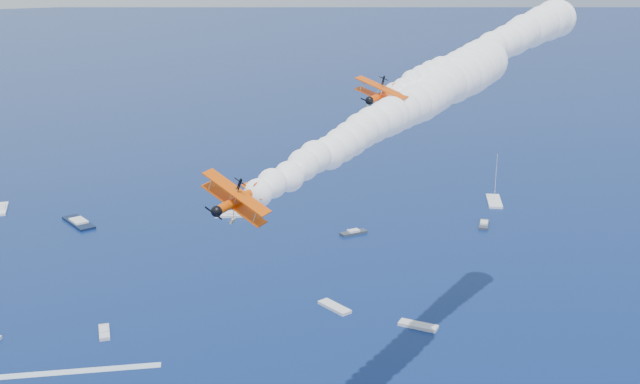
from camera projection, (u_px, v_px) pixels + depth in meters
name	position (u px, v px, depth m)	size (l,w,h in m)	color
biplane_lead	(381.00, 95.00, 100.37)	(6.53, 7.33, 4.41)	#E94804
biplane_trail	(236.00, 201.00, 73.56)	(6.55, 7.35, 4.43)	#E44B04
smoke_trail_lead	(490.00, 48.00, 125.15)	(59.09, 36.36, 12.06)	white
smoke_trail_trail	(398.00, 112.00, 99.31)	(57.36, 39.23, 12.06)	white
spectator_boats	(76.00, 280.00, 193.09)	(254.72, 200.38, 0.70)	white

